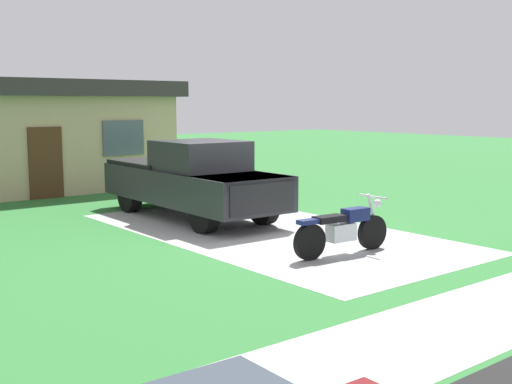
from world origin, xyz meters
TOP-DOWN VIEW (x-y plane):
  - ground_plane at (0.00, 0.00)m, footprint 80.00×80.00m
  - driveway_pad at (0.00, 0.00)m, footprint 4.66×8.93m
  - motorcycle at (-0.27, -2.44)m, footprint 2.21×0.70m
  - pickup_truck at (-0.32, 2.63)m, footprint 2.09×5.66m
  - neighbor_house at (-1.92, 10.47)m, footprint 9.60×5.60m

SIDE VIEW (x-z plane):
  - ground_plane at x=0.00m, z-range 0.00..0.00m
  - driveway_pad at x=0.00m, z-range 0.00..0.01m
  - motorcycle at x=-0.27m, z-range -0.07..1.02m
  - pickup_truck at x=-0.32m, z-range 0.00..1.90m
  - neighbor_house at x=-1.92m, z-range 0.04..3.54m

